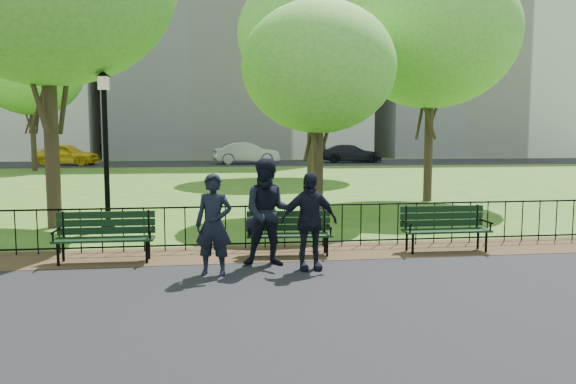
{
  "coord_description": "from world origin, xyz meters",
  "views": [
    {
      "loc": [
        -0.9,
        -9.2,
        2.34
      ],
      "look_at": [
        0.6,
        1.5,
        1.21
      ],
      "focal_mm": 35.0,
      "sensor_mm": 36.0,
      "label": 1
    }
  ],
  "objects": [
    {
      "name": "person_left",
      "position": [
        -0.85,
        -0.03,
        0.85
      ],
      "size": [
        0.7,
        0.54,
        1.68
      ],
      "primitive_type": "imported",
      "rotation": [
        0.0,
        0.0,
        -0.25
      ],
      "color": "black",
      "rests_on": "asphalt_path"
    },
    {
      "name": "iron_fence",
      "position": [
        0.0,
        2.0,
        0.5
      ],
      "size": [
        24.06,
        0.06,
        1.0
      ],
      "color": "black",
      "rests_on": "ground"
    },
    {
      "name": "lamppost",
      "position": [
        -3.36,
        4.74,
        2.07
      ],
      "size": [
        0.34,
        0.34,
        3.81
      ],
      "color": "black",
      "rests_on": "ground"
    },
    {
      "name": "far_street",
      "position": [
        0.0,
        35.0,
        0.01
      ],
      "size": [
        70.0,
        9.0,
        0.01
      ],
      "primitive_type": "cube",
      "color": "black",
      "rests_on": "ground"
    },
    {
      "name": "sedan_dark",
      "position": [
        10.39,
        34.81,
        0.72
      ],
      "size": [
        5.08,
        2.48,
        1.42
      ],
      "primitive_type": "imported",
      "rotation": [
        0.0,
        0.0,
        1.47
      ],
      "color": "black",
      "rests_on": "far_street"
    },
    {
      "name": "apartment_east",
      "position": [
        26.0,
        48.0,
        12.0
      ],
      "size": [
        20.0,
        15.0,
        24.0
      ],
      "primitive_type": "cube",
      "color": "silver",
      "rests_on": "ground"
    },
    {
      "name": "tree_mid_e",
      "position": [
        6.62,
        9.4,
        5.68
      ],
      "size": [
        5.87,
        5.87,
        8.18
      ],
      "color": "#2D2116",
      "rests_on": "ground"
    },
    {
      "name": "tree_far_w",
      "position": [
        -11.77,
        27.78,
        6.17
      ],
      "size": [
        6.38,
        6.38,
        8.89
      ],
      "color": "#2D2116",
      "rests_on": "ground"
    },
    {
      "name": "person_mid",
      "position": [
        0.12,
        0.52,
        0.96
      ],
      "size": [
        0.97,
        0.58,
        1.9
      ],
      "primitive_type": "imported",
      "rotation": [
        0.0,
        0.0,
        -0.12
      ],
      "color": "black",
      "rests_on": "asphalt_path"
    },
    {
      "name": "park_bench_main",
      "position": [
        0.33,
        1.29,
        0.56
      ],
      "size": [
        1.69,
        0.61,
        0.92
      ],
      "rotation": [
        0.0,
        0.0,
        -0.07
      ],
      "color": "black",
      "rests_on": "ground"
    },
    {
      "name": "park_bench_left_a",
      "position": [
        -2.8,
        1.22,
        0.57
      ],
      "size": [
        1.76,
        0.56,
        1.0
      ],
      "rotation": [
        0.0,
        0.0,
        -0.01
      ],
      "color": "black",
      "rests_on": "ground"
    },
    {
      "name": "ground",
      "position": [
        0.0,
        0.0,
        0.0
      ],
      "size": [
        120.0,
        120.0,
        0.0
      ],
      "primitive_type": "plane",
      "color": "#3B5F19"
    },
    {
      "name": "park_bench_right_a",
      "position": [
        3.71,
        1.27,
        0.56
      ],
      "size": [
        1.73,
        0.55,
        0.98
      ],
      "rotation": [
        0.0,
        0.0,
        -0.01
      ],
      "color": "black",
      "rests_on": "ground"
    },
    {
      "name": "taxi",
      "position": [
        -11.36,
        33.98,
        0.81
      ],
      "size": [
        4.99,
        2.88,
        1.6
      ],
      "primitive_type": "imported",
      "rotation": [
        0.0,
        0.0,
        1.35
      ],
      "color": "yellow",
      "rests_on": "far_street"
    },
    {
      "name": "sedan_silver",
      "position": [
        1.89,
        33.91,
        0.84
      ],
      "size": [
        5.2,
        2.33,
        1.66
      ],
      "primitive_type": "imported",
      "rotation": [
        0.0,
        0.0,
        1.69
      ],
      "color": "#93959A",
      "rests_on": "far_street"
    },
    {
      "name": "person_right",
      "position": [
        0.77,
        0.11,
        0.85
      ],
      "size": [
        1.02,
        0.5,
        1.68
      ],
      "primitive_type": "imported",
      "rotation": [
        0.0,
        0.0,
        0.1
      ],
      "color": "black",
      "rests_on": "asphalt_path"
    },
    {
      "name": "tree_near_e",
      "position": [
        2.14,
        6.35,
        4.16
      ],
      "size": [
        4.3,
        4.3,
        6.0
      ],
      "color": "#2D2116",
      "rests_on": "ground"
    },
    {
      "name": "apartment_mid",
      "position": [
        2.0,
        48.0,
        15.0
      ],
      "size": [
        24.0,
        15.0,
        30.0
      ],
      "primitive_type": "cube",
      "color": "silver",
      "rests_on": "ground"
    },
    {
      "name": "dirt_strip",
      "position": [
        0.0,
        1.5,
        0.01
      ],
      "size": [
        60.0,
        1.6,
        0.01
      ],
      "primitive_type": "cube",
      "color": "#331F15",
      "rests_on": "ground"
    },
    {
      "name": "tree_far_e",
      "position": [
        4.43,
        20.26,
        7.44
      ],
      "size": [
        7.69,
        7.69,
        10.71
      ],
      "color": "#2D2116",
      "rests_on": "ground"
    },
    {
      "name": "asphalt_path",
      "position": [
        0.0,
        -3.4,
        0.01
      ],
      "size": [
        60.0,
        9.2,
        0.01
      ],
      "primitive_type": "cube",
      "color": "black",
      "rests_on": "ground"
    }
  ]
}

